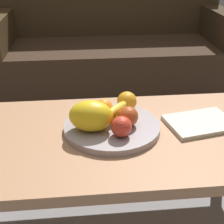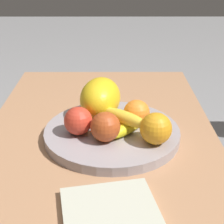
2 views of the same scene
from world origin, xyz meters
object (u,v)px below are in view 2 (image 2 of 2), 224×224
object	(u,v)px
orange_front	(137,113)
orange_left	(156,129)
coffee_table	(100,161)
apple_left	(78,121)
apple_front	(105,127)
melon_large_front	(99,98)
fruit_bowl	(112,133)
banana_bunch	(126,122)

from	to	relation	value
orange_front	orange_left	xyz separation A→B (m)	(0.09, 0.04, 0.00)
orange_front	orange_left	distance (m)	0.10
coffee_table	apple_left	xyz separation A→B (m)	(-0.02, -0.05, 0.11)
orange_front	coffee_table	bearing A→B (deg)	-54.65
orange_front	apple_front	world-z (taller)	apple_front
melon_large_front	apple_left	size ratio (longest dim) A/B	2.15
apple_front	apple_left	size ratio (longest dim) A/B	1.02
melon_large_front	orange_front	xyz separation A→B (m)	(0.05, 0.10, -0.02)
apple_left	orange_front	bearing A→B (deg)	107.84
apple_left	orange_left	bearing A→B (deg)	76.47
fruit_bowl	coffee_table	bearing A→B (deg)	-36.03
fruit_bowl	orange_left	xyz separation A→B (m)	(0.07, 0.11, 0.05)
coffee_table	apple_left	size ratio (longest dim) A/B	15.58
fruit_bowl	apple_left	distance (m)	0.10
orange_left	banana_bunch	xyz separation A→B (m)	(-0.06, -0.07, -0.01)
apple_left	banana_bunch	xyz separation A→B (m)	(-0.01, 0.12, -0.01)
orange_left	banana_bunch	size ratio (longest dim) A/B	0.53
orange_front	apple_left	world-z (taller)	apple_left
melon_large_front	apple_front	xyz separation A→B (m)	(0.14, 0.02, -0.02)
fruit_bowl	banana_bunch	size ratio (longest dim) A/B	2.39
fruit_bowl	melon_large_front	size ratio (longest dim) A/B	2.28
coffee_table	orange_left	world-z (taller)	orange_left
apple_front	banana_bunch	distance (m)	0.07
fruit_bowl	apple_front	size ratio (longest dim) A/B	4.79
melon_large_front	apple_front	world-z (taller)	melon_large_front
apple_front	melon_large_front	bearing A→B (deg)	-171.42
orange_left	banana_bunch	distance (m)	0.09
melon_large_front	apple_left	xyz separation A→B (m)	(0.10, -0.05, -0.02)
orange_front	apple_front	distance (m)	0.12
coffee_table	orange_left	distance (m)	0.18
banana_bunch	melon_large_front	bearing A→B (deg)	-140.00
coffee_table	melon_large_front	bearing A→B (deg)	-177.89
apple_front	apple_left	bearing A→B (deg)	-115.85
melon_large_front	orange_left	size ratio (longest dim) A/B	2.00
fruit_bowl	orange_front	xyz separation A→B (m)	(-0.03, 0.07, 0.05)
apple_front	banana_bunch	world-z (taller)	apple_front
banana_bunch	coffee_table	bearing A→B (deg)	-64.01
apple_front	fruit_bowl	bearing A→B (deg)	164.00
orange_front	apple_left	xyz separation A→B (m)	(0.05, -0.15, 0.00)
orange_left	apple_left	bearing A→B (deg)	-103.53
orange_left	fruit_bowl	bearing A→B (deg)	-123.40
orange_left	apple_left	xyz separation A→B (m)	(-0.05, -0.19, -0.00)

